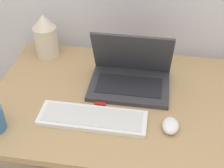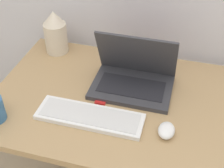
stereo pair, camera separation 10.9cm
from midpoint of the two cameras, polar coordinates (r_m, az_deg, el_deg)
The scene contains 6 objects.
desk at distance 1.38m, azimuth 6.24°, elevation -6.29°, with size 1.21×0.73×0.76m.
laptop at distance 1.36m, azimuth 6.26°, elevation 1.43°, with size 0.35×0.25×0.25m.
keyboard at distance 1.22m, azimuth -1.53°, elevation -6.06°, with size 0.42×0.13×0.02m.
mouse at distance 1.19m, azimuth 12.56°, elevation -8.39°, with size 0.06×0.09×0.04m.
vase at distance 1.57m, azimuth -8.36°, elevation 9.27°, with size 0.11×0.11×0.22m.
mp3_player at distance 1.30m, azimuth 0.46°, elevation -3.00°, with size 0.04×0.05×0.01m.
Camera 2 is at (0.17, -0.59, 1.64)m, focal length 50.00 mm.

